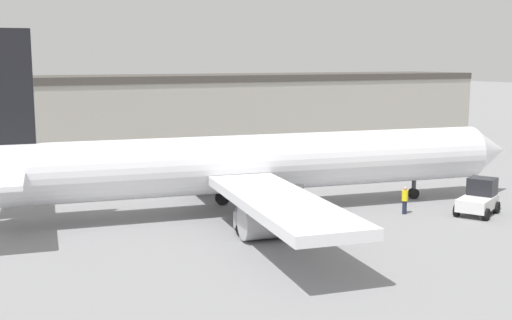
{
  "coord_description": "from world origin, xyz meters",
  "views": [
    {
      "loc": [
        -17.45,
        -34.13,
        9.12
      ],
      "look_at": [
        0.0,
        0.0,
        3.15
      ],
      "focal_mm": 45.0,
      "sensor_mm": 36.0,
      "label": 1
    }
  ],
  "objects_px": {
    "ground_crew_worker": "(405,199)",
    "baggage_tug": "(479,198)",
    "airplane": "(241,164)",
    "belt_loader_truck": "(275,211)"
  },
  "relations": [
    {
      "from": "airplane",
      "to": "ground_crew_worker",
      "type": "relative_size",
      "value": 22.21
    },
    {
      "from": "airplane",
      "to": "belt_loader_truck",
      "type": "bearing_deg",
      "value": -86.53
    },
    {
      "from": "baggage_tug",
      "to": "ground_crew_worker",
      "type": "bearing_deg",
      "value": 125.49
    },
    {
      "from": "ground_crew_worker",
      "to": "belt_loader_truck",
      "type": "height_order",
      "value": "belt_loader_truck"
    },
    {
      "from": "ground_crew_worker",
      "to": "belt_loader_truck",
      "type": "xyz_separation_m",
      "value": [
        -9.0,
        -0.19,
        0.31
      ]
    },
    {
      "from": "airplane",
      "to": "belt_loader_truck",
      "type": "relative_size",
      "value": 9.44
    },
    {
      "from": "airplane",
      "to": "ground_crew_worker",
      "type": "xyz_separation_m",
      "value": [
        8.52,
        -4.93,
        -2.04
      ]
    },
    {
      "from": "airplane",
      "to": "belt_loader_truck",
      "type": "distance_m",
      "value": 5.43
    },
    {
      "from": "ground_crew_worker",
      "to": "baggage_tug",
      "type": "height_order",
      "value": "baggage_tug"
    },
    {
      "from": "baggage_tug",
      "to": "belt_loader_truck",
      "type": "height_order",
      "value": "belt_loader_truck"
    }
  ]
}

